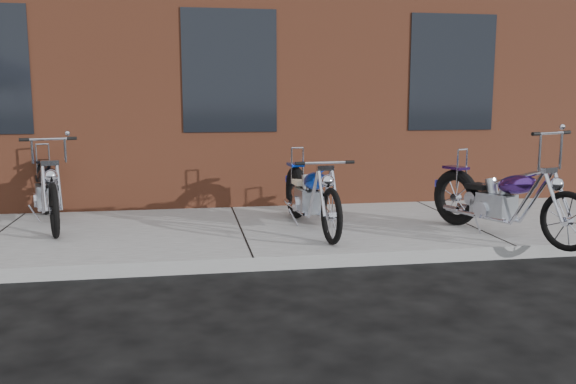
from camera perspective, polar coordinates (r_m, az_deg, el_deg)
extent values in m
plane|color=black|center=(6.49, -3.25, -7.44)|extent=(120.00, 120.00, 0.00)
cube|color=slate|center=(7.92, -4.46, -3.89)|extent=(22.00, 3.00, 0.15)
torus|color=black|center=(8.18, 16.20, -0.64)|extent=(0.41, 0.74, 0.74)
cube|color=gray|center=(7.76, 19.76, -1.39)|extent=(0.42, 0.49, 0.31)
ellipsoid|color=#432173|center=(7.54, 21.57, 0.52)|extent=(0.46, 0.62, 0.32)
cube|color=black|center=(7.90, 18.34, 0.36)|extent=(0.34, 0.36, 0.06)
cylinder|color=silver|center=(7.24, 24.93, -0.45)|extent=(0.15, 0.29, 0.55)
cylinder|color=silver|center=(7.24, 24.44, 5.01)|extent=(0.54, 0.24, 0.03)
cylinder|color=silver|center=(8.07, 16.75, 2.02)|extent=(0.03, 0.03, 0.49)
cylinder|color=silver|center=(8.02, 19.02, -2.00)|extent=(0.39, 0.88, 0.05)
torus|color=black|center=(8.31, 1.00, -0.18)|extent=(0.20, 0.74, 0.73)
torus|color=black|center=(6.83, 4.48, -2.51)|extent=(0.12, 0.66, 0.66)
cube|color=gray|center=(7.70, 2.25, -0.99)|extent=(0.31, 0.43, 0.30)
ellipsoid|color=#0D3BCC|center=(7.39, 2.89, 0.88)|extent=(0.31, 0.57, 0.31)
cube|color=beige|center=(7.92, 1.73, 0.77)|extent=(0.26, 0.30, 0.06)
cylinder|color=silver|center=(6.90, 4.17, -0.15)|extent=(0.06, 0.30, 0.54)
cylinder|color=silver|center=(6.97, 3.88, 2.65)|extent=(0.56, 0.07, 0.03)
cylinder|color=silver|center=(8.18, 1.15, 2.39)|extent=(0.02, 0.02, 0.48)
cylinder|color=silver|center=(7.97, 2.63, -1.61)|extent=(0.12, 0.91, 0.05)
torus|color=black|center=(9.22, -21.77, 0.15)|extent=(0.34, 0.76, 0.75)
torus|color=black|center=(7.62, -20.95, -1.80)|extent=(0.25, 0.67, 0.68)
cube|color=gray|center=(8.57, -21.47, -0.53)|extent=(0.39, 0.48, 0.31)
ellipsoid|color=black|center=(8.24, -21.45, 1.24)|extent=(0.42, 0.62, 0.32)
cube|color=black|center=(8.80, -21.68, 1.07)|extent=(0.32, 0.35, 0.06)
cylinder|color=silver|center=(7.71, -21.14, 0.35)|extent=(0.12, 0.30, 0.56)
cylinder|color=silver|center=(7.78, -21.44, 4.59)|extent=(0.56, 0.19, 0.03)
cylinder|color=silver|center=(9.09, -21.88, 2.54)|extent=(0.03, 0.03, 0.50)
cylinder|color=silver|center=(8.82, -20.72, -1.12)|extent=(0.30, 0.91, 0.05)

